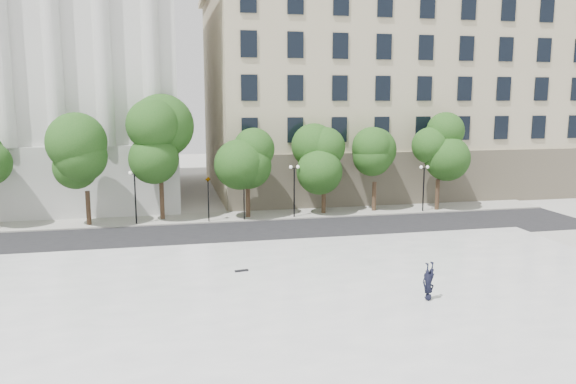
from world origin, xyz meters
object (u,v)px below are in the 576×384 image
(traffic_light_west, at_px, (208,177))
(traffic_light_east, at_px, (244,176))
(person_lying, at_px, (428,295))
(skateboard, at_px, (242,271))

(traffic_light_west, height_order, traffic_light_east, traffic_light_west)
(traffic_light_east, bearing_deg, person_lying, -74.60)
(traffic_light_east, relative_size, person_lying, 2.33)
(person_lying, height_order, skateboard, person_lying)
(traffic_light_east, distance_m, skateboard, 15.23)
(person_lying, bearing_deg, traffic_light_east, 88.81)
(traffic_light_west, bearing_deg, skateboard, -87.41)
(traffic_light_west, xyz_separation_m, person_lying, (8.63, -21.00, -3.03))
(traffic_light_east, bearing_deg, traffic_light_west, 180.00)
(traffic_light_west, height_order, skateboard, traffic_light_west)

